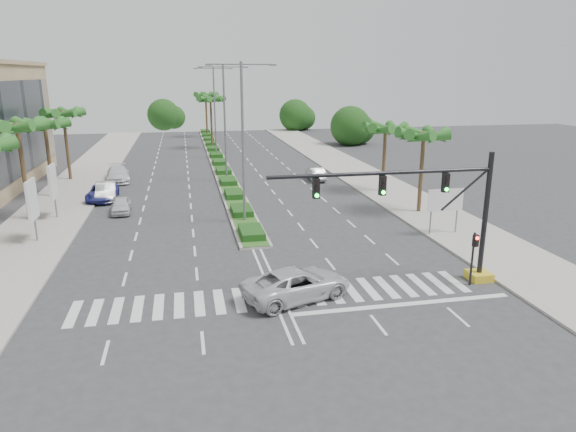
% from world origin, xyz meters
% --- Properties ---
extents(ground, '(160.00, 160.00, 0.00)m').
position_xyz_m(ground, '(0.00, 0.00, 0.00)').
color(ground, '#333335').
rests_on(ground, ground).
extents(footpath_right, '(6.00, 120.00, 0.15)m').
position_xyz_m(footpath_right, '(15.20, 20.00, 0.07)').
color(footpath_right, gray).
rests_on(footpath_right, ground).
extents(footpath_left, '(6.00, 120.00, 0.15)m').
position_xyz_m(footpath_left, '(-15.20, 20.00, 0.07)').
color(footpath_left, gray).
rests_on(footpath_left, ground).
extents(median, '(2.20, 75.00, 0.20)m').
position_xyz_m(median, '(0.00, 45.00, 0.10)').
color(median, gray).
rests_on(median, ground).
extents(median_grass, '(1.80, 75.00, 0.04)m').
position_xyz_m(median_grass, '(0.00, 45.00, 0.22)').
color(median_grass, '#34521C').
rests_on(median_grass, median).
extents(signal_gantry, '(12.60, 1.20, 7.20)m').
position_xyz_m(signal_gantry, '(9.27, -0.00, 3.46)').
color(signal_gantry, gold).
rests_on(signal_gantry, ground).
extents(pedestrian_signal, '(0.28, 0.36, 3.00)m').
position_xyz_m(pedestrian_signal, '(10.60, -0.68, 2.04)').
color(pedestrian_signal, black).
rests_on(pedestrian_signal, ground).
extents(direction_sign, '(2.70, 0.11, 3.40)m').
position_xyz_m(direction_sign, '(13.50, 7.99, 2.45)').
color(direction_sign, slate).
rests_on(direction_sign, ground).
extents(billboard_near, '(0.18, 2.10, 4.35)m').
position_xyz_m(billboard_near, '(-14.50, 12.00, 2.96)').
color(billboard_near, slate).
rests_on(billboard_near, ground).
extents(billboard_far, '(0.18, 2.10, 4.35)m').
position_xyz_m(billboard_far, '(-14.50, 18.00, 2.96)').
color(billboard_far, slate).
rests_on(billboard_far, ground).
extents(palm_left_mid, '(4.57, 4.68, 7.95)m').
position_xyz_m(palm_left_mid, '(-16.50, 18.00, 7.08)').
color(palm_left_mid, brown).
rests_on(palm_left_mid, ground).
extents(palm_left_far, '(4.57, 4.68, 7.35)m').
position_xyz_m(palm_left_far, '(-16.50, 26.00, 6.50)').
color(palm_left_far, brown).
rests_on(palm_left_far, ground).
extents(palm_left_end, '(4.57, 4.68, 7.75)m').
position_xyz_m(palm_left_end, '(-16.50, 34.00, 6.88)').
color(palm_left_end, brown).
rests_on(palm_left_end, ground).
extents(palm_right_near, '(4.57, 4.68, 7.05)m').
position_xyz_m(palm_right_near, '(14.50, 14.00, 6.20)').
color(palm_right_near, brown).
rests_on(palm_right_near, ground).
extents(palm_right_far, '(4.57, 4.68, 6.75)m').
position_xyz_m(palm_right_far, '(14.50, 22.00, 5.91)').
color(palm_right_far, brown).
rests_on(palm_right_far, ground).
extents(palm_median_a, '(4.57, 4.68, 8.05)m').
position_xyz_m(palm_median_a, '(0.00, 55.00, 7.17)').
color(palm_median_a, brown).
rests_on(palm_median_a, ground).
extents(palm_median_b, '(4.57, 4.68, 8.05)m').
position_xyz_m(palm_median_b, '(0.00, 70.00, 7.17)').
color(palm_median_b, brown).
rests_on(palm_median_b, ground).
extents(streetlight_near, '(5.10, 0.25, 12.00)m').
position_xyz_m(streetlight_near, '(0.00, 14.00, 6.81)').
color(streetlight_near, slate).
rests_on(streetlight_near, ground).
extents(streetlight_mid, '(5.10, 0.25, 12.00)m').
position_xyz_m(streetlight_mid, '(0.00, 30.00, 6.81)').
color(streetlight_mid, slate).
rests_on(streetlight_mid, ground).
extents(streetlight_far, '(5.10, 0.25, 12.00)m').
position_xyz_m(streetlight_far, '(0.00, 46.00, 6.81)').
color(streetlight_far, slate).
rests_on(streetlight_far, ground).
extents(car_parked_a, '(1.66, 3.81, 1.28)m').
position_xyz_m(car_parked_a, '(-9.66, 18.93, 0.64)').
color(car_parked_a, silver).
rests_on(car_parked_a, ground).
extents(car_parked_b, '(2.13, 4.99, 1.60)m').
position_xyz_m(car_parked_b, '(-11.50, 23.90, 0.80)').
color(car_parked_b, '#B9B9BE').
rests_on(car_parked_b, ground).
extents(car_parked_c, '(2.47, 5.24, 1.45)m').
position_xyz_m(car_parked_c, '(-11.80, 23.82, 0.72)').
color(car_parked_c, navy).
rests_on(car_parked_c, ground).
extents(car_parked_d, '(2.91, 5.76, 1.60)m').
position_xyz_m(car_parked_d, '(-11.37, 32.35, 0.80)').
color(car_parked_d, silver).
rests_on(car_parked_d, ground).
extents(car_crossing, '(6.26, 4.33, 1.59)m').
position_xyz_m(car_crossing, '(0.96, -0.37, 0.79)').
color(car_crossing, silver).
rests_on(car_crossing, ground).
extents(car_right, '(1.61, 4.33, 1.41)m').
position_xyz_m(car_right, '(9.54, 28.87, 0.71)').
color(car_right, '#B6B6BB').
rests_on(car_right, ground).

